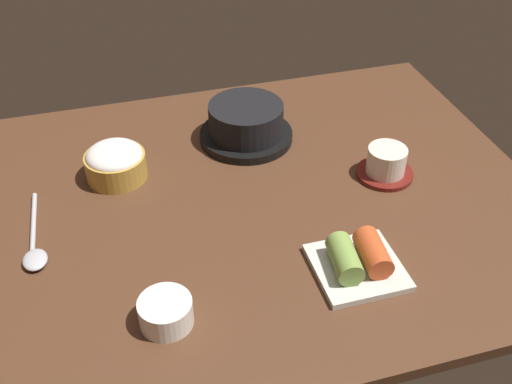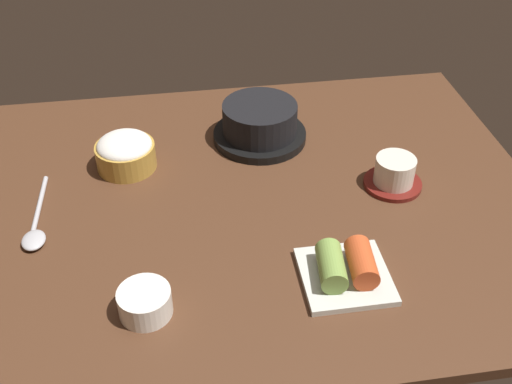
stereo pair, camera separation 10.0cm
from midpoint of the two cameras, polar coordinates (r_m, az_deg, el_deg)
dining_table at (r=103.35cm, az=1.49°, el=-1.27°), size 100.00×76.00×2.00cm
stone_pot at (r=115.70cm, az=2.82°, el=6.27°), size 17.44×17.44×7.31cm
rice_bowl at (r=109.77cm, az=-9.41°, el=3.56°), size 10.44×10.44×6.34cm
tea_cup_with_saucer at (r=107.77cm, az=15.25°, el=1.45°), size 9.87×9.87×5.50cm
kimchi_plate at (r=89.92cm, az=11.44°, el=-7.12°), size 12.52×12.52×4.80cm
side_bowl_near at (r=84.37cm, az=-6.84°, el=-10.15°), size 7.26×7.26×3.88cm
spoon at (r=100.62cm, az=-17.00°, el=-3.40°), size 3.60×18.67×1.35cm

